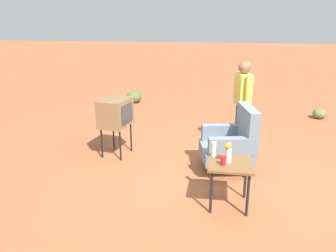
{
  "coord_description": "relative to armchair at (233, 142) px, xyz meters",
  "views": [
    {
      "loc": [
        4.78,
        -0.21,
        2.36
      ],
      "look_at": [
        -0.39,
        -1.03,
        0.65
      ],
      "focal_mm": 35.41,
      "sensor_mm": 36.0,
      "label": 1
    }
  ],
  "objects": [
    {
      "name": "ground_plane",
      "position": [
        0.23,
        -0.03,
        -0.5
      ],
      "size": [
        60.0,
        60.0,
        0.0
      ],
      "primitive_type": "plane",
      "color": "#A05B38"
    },
    {
      "name": "side_table",
      "position": [
        1.07,
        -0.06,
        0.02
      ],
      "size": [
        0.56,
        0.56,
        0.61
      ],
      "color": "black",
      "rests_on": "ground"
    },
    {
      "name": "soda_can_red",
      "position": [
        1.15,
        -0.15,
        0.17
      ],
      "size": [
        0.07,
        0.07,
        0.12
      ],
      "primitive_type": "cylinder",
      "color": "red",
      "rests_on": "side_table"
    },
    {
      "name": "shrub_near",
      "position": [
        -3.31,
        2.21,
        -0.37
      ],
      "size": [
        0.32,
        0.32,
        0.25
      ],
      "primitive_type": "ellipsoid",
      "color": "olive",
      "rests_on": "ground"
    },
    {
      "name": "bottle_short_clear",
      "position": [
        0.89,
        -0.28,
        0.21
      ],
      "size": [
        0.06,
        0.06,
        0.2
      ],
      "primitive_type": "cylinder",
      "color": "silver",
      "rests_on": "side_table"
    },
    {
      "name": "shrub_far",
      "position": [
        -4.17,
        -2.71,
        -0.33
      ],
      "size": [
        0.43,
        0.43,
        0.34
      ],
      "primitive_type": "ellipsoid",
      "color": "#516B38",
      "rests_on": "ground"
    },
    {
      "name": "armchair",
      "position": [
        0.0,
        0.0,
        0.0
      ],
      "size": [
        0.91,
        0.92,
        1.06
      ],
      "color": "brown",
      "rests_on": "ground"
    },
    {
      "name": "tv_on_stand",
      "position": [
        -0.36,
        -2.02,
        0.28
      ],
      "size": [
        0.66,
        0.53,
        1.03
      ],
      "color": "black",
      "rests_on": "ground"
    },
    {
      "name": "person_standing",
      "position": [
        -1.02,
        0.18,
        0.44
      ],
      "size": [
        0.55,
        0.31,
        1.64
      ],
      "color": "#2D3347",
      "rests_on": "ground"
    },
    {
      "name": "flower_vase",
      "position": [
        1.05,
        -0.1,
        0.26
      ],
      "size": [
        0.15,
        0.1,
        0.27
      ],
      "color": "silver",
      "rests_on": "side_table"
    }
  ]
}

